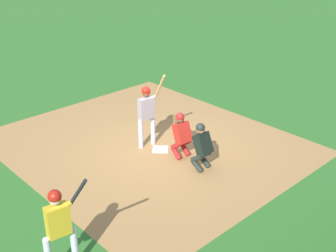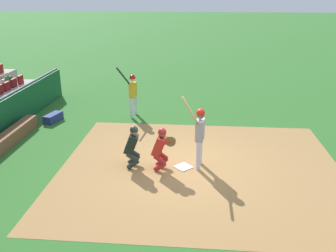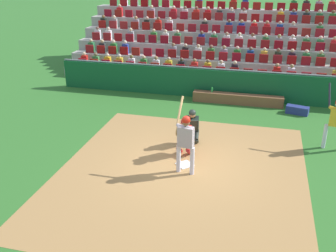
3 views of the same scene
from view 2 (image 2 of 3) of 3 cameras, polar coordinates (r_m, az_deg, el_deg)
The scene contains 9 objects.
ground_plane at distance 10.84m, azimuth 2.44°, elevation -6.47°, with size 160.00×160.00×0.00m, color #2E6826.
infield_dirt_patch at distance 10.83m, azimuth 5.10°, elevation -6.53°, with size 7.16×8.20×0.01m, color #A47845.
home_plate_marker at distance 10.83m, azimuth 2.44°, elevation -6.39°, with size 0.44×0.44×0.02m, color white.
batter_at_plate at distance 10.46m, azimuth 4.97°, elevation -0.83°, with size 0.59×0.68×2.20m.
catcher_crouching at distance 10.42m, azimuth -1.11°, elevation -3.21°, with size 0.49×0.72×1.30m.
home_plate_umpire at distance 10.63m, azimuth -5.58°, elevation -2.92°, with size 0.49×0.49×1.30m.
dugout_bench at distance 13.32m, azimuth -23.86°, elevation -1.97°, with size 3.88×0.40×0.44m, color brown.
equipment_duffel_bag at distance 15.15m, azimuth -17.52°, elevation 1.25°, with size 0.88×0.36×0.32m, color navy.
on_deck_batter at distance 14.87m, azimuth -5.56°, elevation 5.49°, with size 0.64×0.73×2.10m.
Camera 2 is at (9.65, 0.37, 4.92)m, focal length 38.95 mm.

